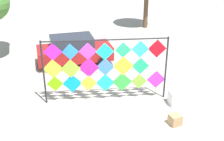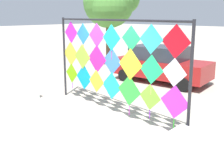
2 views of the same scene
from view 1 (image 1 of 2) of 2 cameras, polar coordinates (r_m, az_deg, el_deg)
The scene contains 5 objects.
ground at distance 11.55m, azimuth -1.42°, elevation -7.41°, with size 120.00×120.00×0.00m, color #ADA393.
plaza_ledge_right at distance 12.64m, azimuth 19.28°, elevation -4.39°, with size 3.79×0.51×0.56m, color white.
kite_display_rack at distance 11.38m, azimuth -1.30°, elevation 1.14°, with size 4.88×0.52×2.65m.
parked_car at distance 15.36m, azimuth -7.46°, elevation 4.02°, with size 3.95×2.09×1.49m.
cardboard_box_large at distance 10.79m, azimuth 12.23°, elevation -9.40°, with size 0.40×0.38×0.38m, color tan.
Camera 1 is at (-1.54, -9.64, 6.16)m, focal length 46.75 mm.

